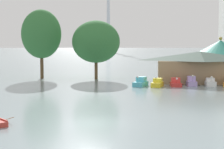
# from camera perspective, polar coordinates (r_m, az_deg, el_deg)

# --- Properties ---
(ground_plane) EXTENTS (2000.00, 2000.00, 0.00)m
(ground_plane) POSITION_cam_1_polar(r_m,az_deg,el_deg) (28.32, -2.78, -7.68)
(ground_plane) COLOR gray
(pedal_boat_cyan) EXTENTS (2.35, 3.25, 1.64)m
(pedal_boat_cyan) POSITION_cam_1_polar(r_m,az_deg,el_deg) (53.56, 4.58, -1.27)
(pedal_boat_cyan) COLOR #4CB7CC
(pedal_boat_cyan) RESTS_ON ground
(pedal_boat_yellow) EXTENTS (1.97, 3.05, 1.59)m
(pedal_boat_yellow) POSITION_cam_1_polar(r_m,az_deg,el_deg) (53.08, 7.23, -1.40)
(pedal_boat_yellow) COLOR yellow
(pedal_boat_yellow) RESTS_ON ground
(pedal_boat_red) EXTENTS (1.65, 2.82, 1.39)m
(pedal_boat_red) POSITION_cam_1_polar(r_m,az_deg,el_deg) (54.00, 10.11, -1.34)
(pedal_boat_red) COLOR red
(pedal_boat_red) RESTS_ON ground
(pedal_boat_lavender) EXTENTS (1.47, 2.28, 1.69)m
(pedal_boat_lavender) POSITION_cam_1_polar(r_m,az_deg,el_deg) (55.22, 12.53, -1.15)
(pedal_boat_lavender) COLOR #B299D8
(pedal_boat_lavender) RESTS_ON ground
(pedal_boat_white) EXTENTS (1.44, 2.24, 1.56)m
(pedal_boat_white) POSITION_cam_1_polar(r_m,az_deg,el_deg) (55.31, 15.38, -1.28)
(pedal_boat_white) COLOR white
(pedal_boat_white) RESTS_ON ground
(boathouse) EXTENTS (14.46, 7.65, 5.10)m
(boathouse) POSITION_cam_1_polar(r_m,az_deg,el_deg) (59.76, 13.79, 1.26)
(boathouse) COLOR #9E7F5B
(boathouse) RESTS_ON ground
(green_roof_pavilion) EXTENTS (12.09, 12.09, 7.82)m
(green_roof_pavilion) POSITION_cam_1_polar(r_m,az_deg,el_deg) (76.74, 16.84, 3.04)
(green_roof_pavilion) COLOR #993328
(green_roof_pavilion) RESTS_ON ground
(shoreline_tree_tall_left) EXTENTS (7.23, 7.23, 12.58)m
(shoreline_tree_tall_left) POSITION_cam_1_polar(r_m,az_deg,el_deg) (66.92, -11.17, 6.33)
(shoreline_tree_tall_left) COLOR brown
(shoreline_tree_tall_left) RESTS_ON ground
(shoreline_tree_mid) EXTENTS (8.51, 8.51, 10.47)m
(shoreline_tree_mid) POSITION_cam_1_polar(r_m,az_deg,el_deg) (63.95, -2.56, 5.23)
(shoreline_tree_mid) COLOR brown
(shoreline_tree_mid) RESTS_ON ground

